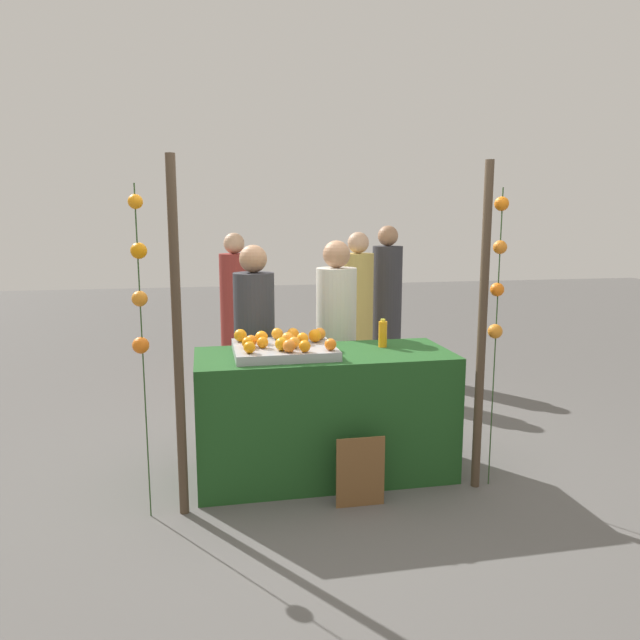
# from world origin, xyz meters

# --- Properties ---
(ground_plane) EXTENTS (24.00, 24.00, 0.00)m
(ground_plane) POSITION_xyz_m (0.00, 0.00, 0.00)
(ground_plane) COLOR #565451
(stall_counter) EXTENTS (1.73, 0.71, 0.86)m
(stall_counter) POSITION_xyz_m (0.00, 0.00, 0.43)
(stall_counter) COLOR #1E4C1E
(stall_counter) RESTS_ON ground_plane
(orange_tray) EXTENTS (0.66, 0.59, 0.06)m
(orange_tray) POSITION_xyz_m (-0.27, 0.02, 0.89)
(orange_tray) COLOR #9EA0A5
(orange_tray) RESTS_ON stall_counter
(orange_0) EXTENTS (0.08, 0.08, 0.08)m
(orange_0) POSITION_xyz_m (-0.22, -0.09, 0.96)
(orange_0) COLOR orange
(orange_0) RESTS_ON orange_tray
(orange_1) EXTENTS (0.07, 0.07, 0.07)m
(orange_1) POSITION_xyz_m (-0.42, -0.04, 0.96)
(orange_1) COLOR orange
(orange_1) RESTS_ON orange_tray
(orange_2) EXTENTS (0.08, 0.08, 0.08)m
(orange_2) POSITION_xyz_m (-0.14, 0.03, 0.96)
(orange_2) COLOR orange
(orange_2) RESTS_ON orange_tray
(orange_3) EXTENTS (0.08, 0.08, 0.08)m
(orange_3) POSITION_xyz_m (-0.49, 0.02, 0.96)
(orange_3) COLOR orange
(orange_3) RESTS_ON orange_tray
(orange_4) EXTENTS (0.08, 0.08, 0.08)m
(orange_4) POSITION_xyz_m (-0.17, -0.22, 0.96)
(orange_4) COLOR orange
(orange_4) RESTS_ON orange_tray
(orange_5) EXTENTS (0.09, 0.09, 0.09)m
(orange_5) POSITION_xyz_m (-0.05, 0.08, 0.96)
(orange_5) COLOR orange
(orange_5) RESTS_ON orange_tray
(orange_6) EXTENTS (0.09, 0.09, 0.09)m
(orange_6) POSITION_xyz_m (-0.19, 0.18, 0.96)
(orange_6) COLOR orange
(orange_6) RESTS_ON orange_tray
(orange_7) EXTENTS (0.08, 0.08, 0.08)m
(orange_7) POSITION_xyz_m (0.00, -0.20, 0.96)
(orange_7) COLOR orange
(orange_7) RESTS_ON orange_tray
(orange_8) EXTENTS (0.09, 0.09, 0.09)m
(orange_8) POSITION_xyz_m (-0.41, 0.10, 0.96)
(orange_8) COLOR orange
(orange_8) RESTS_ON orange_tray
(orange_9) EXTENTS (0.08, 0.08, 0.08)m
(orange_9) POSITION_xyz_m (-0.52, -0.18, 0.96)
(orange_9) COLOR orange
(orange_9) RESTS_ON orange_tray
(orange_10) EXTENTS (0.08, 0.08, 0.08)m
(orange_10) POSITION_xyz_m (0.00, 0.16, 0.96)
(orange_10) COLOR orange
(orange_10) RESTS_ON orange_tray
(orange_11) EXTENTS (0.08, 0.08, 0.08)m
(orange_11) POSITION_xyz_m (-0.27, -0.20, 0.96)
(orange_11) COLOR orange
(orange_11) RESTS_ON orange_tray
(orange_12) EXTENTS (0.09, 0.09, 0.09)m
(orange_12) POSITION_xyz_m (-0.31, -0.15, 0.96)
(orange_12) COLOR orange
(orange_12) RESTS_ON orange_tray
(orange_13) EXTENTS (0.09, 0.09, 0.09)m
(orange_13) POSITION_xyz_m (-0.25, -0.00, 0.96)
(orange_13) COLOR orange
(orange_13) RESTS_ON orange_tray
(orange_14) EXTENTS (0.07, 0.07, 0.07)m
(orange_14) POSITION_xyz_m (-0.52, -0.04, 0.96)
(orange_14) COLOR orange
(orange_14) RESTS_ON orange_tray
(orange_15) EXTENTS (0.08, 0.08, 0.08)m
(orange_15) POSITION_xyz_m (-0.29, 0.22, 0.96)
(orange_15) COLOR orange
(orange_15) RESTS_ON orange_tray
(orange_16) EXTENTS (0.09, 0.09, 0.09)m
(orange_16) POSITION_xyz_m (-0.55, 0.19, 0.96)
(orange_16) COLOR orange
(orange_16) RESTS_ON orange_tray
(juice_bottle) EXTENTS (0.06, 0.06, 0.20)m
(juice_bottle) POSITION_xyz_m (0.44, 0.11, 0.95)
(juice_bottle) COLOR orange
(juice_bottle) RESTS_ON stall_counter
(chalkboard_sign) EXTENTS (0.30, 0.03, 0.45)m
(chalkboard_sign) POSITION_xyz_m (0.12, -0.51, 0.22)
(chalkboard_sign) COLOR brown
(chalkboard_sign) RESTS_ON ground_plane
(vendor_left) EXTENTS (0.31, 0.31, 1.56)m
(vendor_left) POSITION_xyz_m (-0.41, 0.66, 0.73)
(vendor_left) COLOR #333338
(vendor_left) RESTS_ON ground_plane
(vendor_right) EXTENTS (0.32, 0.32, 1.59)m
(vendor_right) POSITION_xyz_m (0.24, 0.69, 0.74)
(vendor_right) COLOR beige
(vendor_right) RESTS_ON ground_plane
(crowd_person_0) EXTENTS (0.33, 0.33, 1.62)m
(crowd_person_0) POSITION_xyz_m (0.79, 2.11, 0.76)
(crowd_person_0) COLOR tan
(crowd_person_0) RESTS_ON ground_plane
(crowd_person_1) EXTENTS (0.32, 0.32, 1.61)m
(crowd_person_1) POSITION_xyz_m (-0.46, 2.46, 0.75)
(crowd_person_1) COLOR maroon
(crowd_person_1) RESTS_ON ground_plane
(crowd_person_2) EXTENTS (0.34, 0.34, 1.68)m
(crowd_person_2) POSITION_xyz_m (1.25, 2.56, 0.78)
(crowd_person_2) COLOR #333338
(crowd_person_2) RESTS_ON ground_plane
(canopy_post_left) EXTENTS (0.06, 0.06, 2.11)m
(canopy_post_left) POSITION_xyz_m (-0.94, -0.40, 1.05)
(canopy_post_left) COLOR #473828
(canopy_post_left) RESTS_ON ground_plane
(canopy_post_right) EXTENTS (0.06, 0.06, 2.11)m
(canopy_post_right) POSITION_xyz_m (0.94, -0.40, 1.05)
(canopy_post_right) COLOR #473828
(canopy_post_right) RESTS_ON ground_plane
(garland_strand_left) EXTENTS (0.11, 0.10, 1.94)m
(garland_strand_left) POSITION_xyz_m (-1.14, -0.40, 1.38)
(garland_strand_left) COLOR #2D4C23
(garland_strand_left) RESTS_ON ground_plane
(garland_strand_right) EXTENTS (0.10, 0.10, 1.94)m
(garland_strand_right) POSITION_xyz_m (1.04, -0.39, 1.41)
(garland_strand_right) COLOR #2D4C23
(garland_strand_right) RESTS_ON ground_plane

